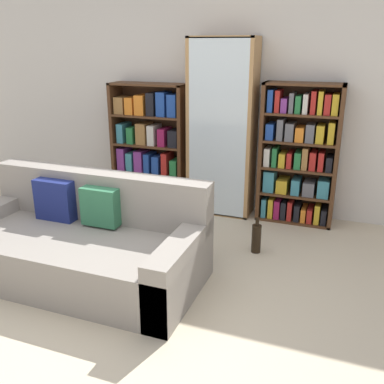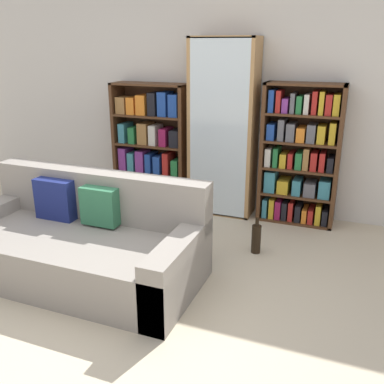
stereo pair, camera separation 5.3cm
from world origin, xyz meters
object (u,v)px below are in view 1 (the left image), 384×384
object	(u,v)px
bookshelf_right	(299,157)
display_cabinet	(222,129)
bookshelf_left	(150,147)
wine_bottle	(256,238)
couch	(81,245)

from	to	relation	value
bookshelf_right	display_cabinet	bearing A→B (deg)	-178.93
bookshelf_left	wine_bottle	bearing A→B (deg)	-31.12
bookshelf_right	wine_bottle	xyz separation A→B (m)	(-0.22, -0.93, -0.58)
bookshelf_right	wine_bottle	world-z (taller)	bookshelf_right
couch	wine_bottle	bearing A→B (deg)	35.89
couch	bookshelf_right	bearing A→B (deg)	50.90
bookshelf_left	wine_bottle	world-z (taller)	bookshelf_left
couch	bookshelf_left	xyz separation A→B (m)	(-0.25, 1.86, 0.41)
bookshelf_left	display_cabinet	size ratio (longest dim) A/B	0.74
couch	display_cabinet	distance (m)	2.07
bookshelf_left	display_cabinet	distance (m)	0.95
bookshelf_left	bookshelf_right	bearing A→B (deg)	0.00
bookshelf_left	bookshelf_right	size ratio (longest dim) A/B	0.96
couch	bookshelf_right	distance (m)	2.43
couch	bookshelf_left	distance (m)	1.92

